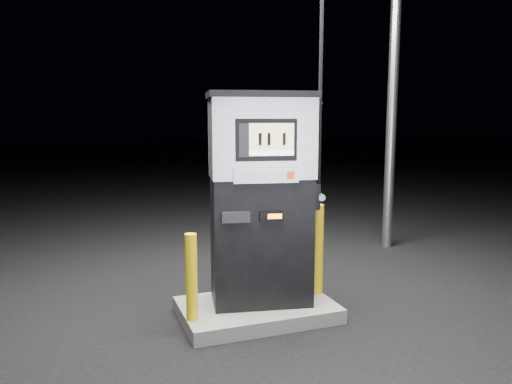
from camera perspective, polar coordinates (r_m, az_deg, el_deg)
name	(u,v)px	position (r m, az deg, el deg)	size (l,w,h in m)	color
ground	(257,317)	(5.47, 0.11, -14.06)	(80.00, 80.00, 0.00)	black
pump_island	(257,310)	(5.44, 0.11, -13.33)	(1.60, 1.00, 0.15)	#5F5F5B
fuel_dispenser	(261,197)	(5.18, 0.61, -0.55)	(1.27, 0.84, 4.57)	black
bollard_left	(192,277)	(4.90, -7.38, -9.64)	(0.11, 0.11, 0.86)	yellow
bollard_right	(317,249)	(5.61, 7.00, -6.50)	(0.13, 0.13, 1.00)	yellow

